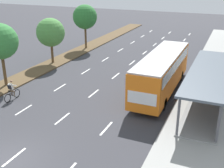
{
  "coord_description": "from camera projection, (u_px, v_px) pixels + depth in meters",
  "views": [
    {
      "loc": [
        10.44,
        -9.54,
        9.73
      ],
      "look_at": [
        1.78,
        10.37,
        1.2
      ],
      "focal_mm": 44.84,
      "sensor_mm": 36.0,
      "label": 1
    }
  ],
  "objects": [
    {
      "name": "ground_plane",
      "position": [
        9.0,
        162.0,
        15.58
      ],
      "size": [
        140.0,
        140.0,
        0.0
      ],
      "primitive_type": "plane",
      "color": "#38383D"
    },
    {
      "name": "median_strip",
      "position": [
        70.0,
        56.0,
        35.71
      ],
      "size": [
        2.6,
        52.0,
        0.12
      ],
      "primitive_type": "cube",
      "color": "brown",
      "rests_on": "ground"
    },
    {
      "name": "sidewalk_right",
      "position": [
        214.0,
        74.0,
        29.19
      ],
      "size": [
        4.5,
        52.0,
        0.15
      ],
      "primitive_type": "cube",
      "color": "#9E9E99",
      "rests_on": "ground"
    },
    {
      "name": "lane_divider_left",
      "position": [
        96.0,
        65.0,
        32.19
      ],
      "size": [
        0.14,
        46.9,
        0.01
      ],
      "color": "white",
      "rests_on": "ground"
    },
    {
      "name": "lane_divider_center",
      "position": [
        125.0,
        69.0,
        30.9
      ],
      "size": [
        0.14,
        46.9,
        0.01
      ],
      "color": "white",
      "rests_on": "ground"
    },
    {
      "name": "lane_divider_right",
      "position": [
        155.0,
        73.0,
        29.6
      ],
      "size": [
        0.14,
        46.9,
        0.01
      ],
      "color": "white",
      "rests_on": "ground"
    },
    {
      "name": "bus_shelter",
      "position": [
        212.0,
        85.0,
        21.35
      ],
      "size": [
        2.9,
        11.79,
        2.86
      ],
      "color": "gray",
      "rests_on": "sidewalk_right"
    },
    {
      "name": "bus",
      "position": [
        162.0,
        69.0,
        24.19
      ],
      "size": [
        2.54,
        11.29,
        3.37
      ],
      "color": "orange",
      "rests_on": "ground"
    },
    {
      "name": "cyclist",
      "position": [
        12.0,
        91.0,
        22.97
      ],
      "size": [
        0.46,
        1.82,
        1.71
      ],
      "color": "black",
      "rests_on": "ground"
    },
    {
      "name": "median_tree_second",
      "position": [
        0.0,
        42.0,
        24.62
      ],
      "size": [
        3.18,
        3.18,
        5.7
      ],
      "color": "brown",
      "rests_on": "median_strip"
    },
    {
      "name": "median_tree_third",
      "position": [
        51.0,
        33.0,
        31.46
      ],
      "size": [
        3.21,
        3.21,
        5.13
      ],
      "color": "brown",
      "rests_on": "median_strip"
    },
    {
      "name": "median_tree_fourth",
      "position": [
        85.0,
        17.0,
        37.68
      ],
      "size": [
        3.27,
        3.27,
        5.91
      ],
      "color": "brown",
      "rests_on": "median_strip"
    }
  ]
}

